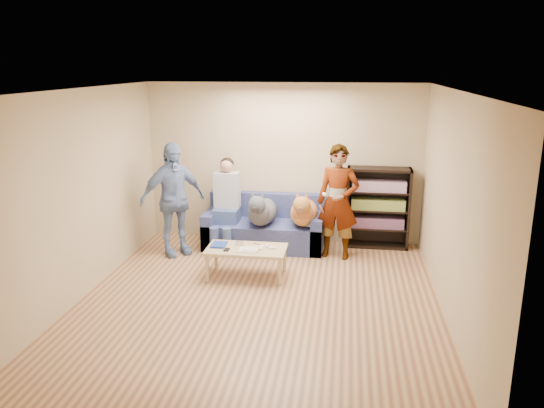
% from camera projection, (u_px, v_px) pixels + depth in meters
% --- Properties ---
extents(ground, '(5.00, 5.00, 0.00)m').
position_uv_depth(ground, '(258.00, 301.00, 6.64)').
color(ground, brown).
rests_on(ground, ground).
extents(ceiling, '(5.00, 5.00, 0.00)m').
position_uv_depth(ceiling, '(257.00, 90.00, 5.97)').
color(ceiling, white).
rests_on(ceiling, ground).
extents(wall_back, '(4.50, 0.00, 4.50)m').
position_uv_depth(wall_back, '(283.00, 163.00, 8.70)').
color(wall_back, tan).
rests_on(wall_back, ground).
extents(wall_front, '(4.50, 0.00, 4.50)m').
position_uv_depth(wall_front, '(201.00, 286.00, 3.92)').
color(wall_front, tan).
rests_on(wall_front, ground).
extents(wall_left, '(0.00, 5.00, 5.00)m').
position_uv_depth(wall_left, '(80.00, 195.00, 6.62)').
color(wall_left, tan).
rests_on(wall_left, ground).
extents(wall_right, '(0.00, 5.00, 5.00)m').
position_uv_depth(wall_right, '(453.00, 208.00, 6.00)').
color(wall_right, tan).
rests_on(wall_right, ground).
extents(blanket, '(0.39, 0.33, 0.13)m').
position_uv_depth(blanket, '(312.00, 222.00, 8.24)').
color(blanket, '#B1B1B6').
rests_on(blanket, sofa).
extents(person_standing_right, '(0.70, 0.52, 1.74)m').
position_uv_depth(person_standing_right, '(338.00, 202.00, 7.97)').
color(person_standing_right, gray).
rests_on(person_standing_right, ground).
extents(person_standing_left, '(1.06, 0.99, 1.76)m').
position_uv_depth(person_standing_left, '(173.00, 199.00, 8.09)').
color(person_standing_left, '#768CBD').
rests_on(person_standing_left, ground).
extents(held_controller, '(0.06, 0.12, 0.03)m').
position_uv_depth(held_controller, '(324.00, 194.00, 7.76)').
color(held_controller, white).
rests_on(held_controller, person_standing_right).
extents(notebook_blue, '(0.20, 0.26, 0.03)m').
position_uv_depth(notebook_blue, '(219.00, 245.00, 7.42)').
color(notebook_blue, navy).
rests_on(notebook_blue, coffee_table).
extents(papers, '(0.26, 0.20, 0.02)m').
position_uv_depth(papers, '(249.00, 250.00, 7.21)').
color(papers, silver).
rests_on(papers, coffee_table).
extents(magazine, '(0.22, 0.17, 0.01)m').
position_uv_depth(magazine, '(251.00, 249.00, 7.23)').
color(magazine, beige).
rests_on(magazine, coffee_table).
extents(camera_silver, '(0.11, 0.06, 0.05)m').
position_uv_depth(camera_silver, '(240.00, 243.00, 7.44)').
color(camera_silver, '#BAB9BE').
rests_on(camera_silver, coffee_table).
extents(controller_a, '(0.04, 0.13, 0.03)m').
position_uv_depth(controller_a, '(267.00, 246.00, 7.37)').
color(controller_a, silver).
rests_on(controller_a, coffee_table).
extents(controller_b, '(0.09, 0.06, 0.03)m').
position_uv_depth(controller_b, '(272.00, 248.00, 7.28)').
color(controller_b, white).
rests_on(controller_b, coffee_table).
extents(headphone_cup_a, '(0.07, 0.07, 0.02)m').
position_uv_depth(headphone_cup_a, '(260.00, 249.00, 7.27)').
color(headphone_cup_a, silver).
rests_on(headphone_cup_a, coffee_table).
extents(headphone_cup_b, '(0.07, 0.07, 0.02)m').
position_uv_depth(headphone_cup_b, '(261.00, 247.00, 7.35)').
color(headphone_cup_b, white).
rests_on(headphone_cup_b, coffee_table).
extents(pen_orange, '(0.13, 0.06, 0.01)m').
position_uv_depth(pen_orange, '(243.00, 252.00, 7.17)').
color(pen_orange, orange).
rests_on(pen_orange, coffee_table).
extents(pen_black, '(0.13, 0.08, 0.01)m').
position_uv_depth(pen_black, '(257.00, 244.00, 7.47)').
color(pen_black, black).
rests_on(pen_black, coffee_table).
extents(wallet, '(0.07, 0.12, 0.02)m').
position_uv_depth(wallet, '(227.00, 250.00, 7.24)').
color(wallet, black).
rests_on(wallet, coffee_table).
extents(sofa, '(1.90, 0.85, 0.82)m').
position_uv_depth(sofa, '(265.00, 229.00, 8.61)').
color(sofa, '#515B93').
rests_on(sofa, ground).
extents(person_seated, '(0.40, 0.73, 1.47)m').
position_uv_depth(person_seated, '(226.00, 200.00, 8.44)').
color(person_seated, '#3A4D80').
rests_on(person_seated, sofa).
extents(dog_gray, '(0.44, 1.26, 0.64)m').
position_uv_depth(dog_gray, '(261.00, 211.00, 8.30)').
color(dog_gray, '#4C4F57').
rests_on(dog_gray, sofa).
extents(dog_tan, '(0.44, 1.18, 0.63)m').
position_uv_depth(dog_tan, '(304.00, 211.00, 8.27)').
color(dog_tan, '#C2803B').
rests_on(dog_tan, sofa).
extents(coffee_table, '(1.10, 0.60, 0.42)m').
position_uv_depth(coffee_table, '(246.00, 251.00, 7.33)').
color(coffee_table, tan).
rests_on(coffee_table, ground).
extents(bookshelf, '(1.00, 0.34, 1.30)m').
position_uv_depth(bookshelf, '(378.00, 206.00, 8.48)').
color(bookshelf, black).
rests_on(bookshelf, ground).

